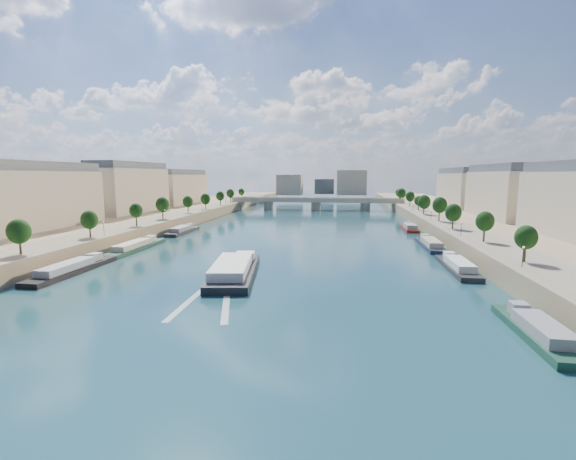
% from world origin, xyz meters
% --- Properties ---
extents(ground, '(700.00, 700.00, 0.00)m').
position_xyz_m(ground, '(0.00, 100.00, 0.00)').
color(ground, '#0B2333').
rests_on(ground, ground).
extents(quay_left, '(44.00, 520.00, 5.00)m').
position_xyz_m(quay_left, '(-72.00, 100.00, 2.50)').
color(quay_left, '#9E8460').
rests_on(quay_left, ground).
extents(quay_right, '(44.00, 520.00, 5.00)m').
position_xyz_m(quay_right, '(72.00, 100.00, 2.50)').
color(quay_right, '#9E8460').
rests_on(quay_right, ground).
extents(pave_left, '(14.00, 520.00, 0.10)m').
position_xyz_m(pave_left, '(-57.00, 100.00, 5.05)').
color(pave_left, gray).
rests_on(pave_left, quay_left).
extents(pave_right, '(14.00, 520.00, 0.10)m').
position_xyz_m(pave_right, '(57.00, 100.00, 5.05)').
color(pave_right, gray).
rests_on(pave_right, quay_right).
extents(trees_left, '(4.80, 268.80, 8.26)m').
position_xyz_m(trees_left, '(-55.00, 102.00, 10.48)').
color(trees_left, '#382B1E').
rests_on(trees_left, ground).
extents(trees_right, '(4.80, 268.80, 8.26)m').
position_xyz_m(trees_right, '(55.00, 110.00, 10.48)').
color(trees_right, '#382B1E').
rests_on(trees_right, ground).
extents(lamps_left, '(0.36, 200.36, 4.28)m').
position_xyz_m(lamps_left, '(-52.50, 90.00, 7.78)').
color(lamps_left, black).
rests_on(lamps_left, ground).
extents(lamps_right, '(0.36, 200.36, 4.28)m').
position_xyz_m(lamps_right, '(52.50, 105.00, 7.78)').
color(lamps_right, black).
rests_on(lamps_right, ground).
extents(buildings_left, '(16.00, 226.00, 23.20)m').
position_xyz_m(buildings_left, '(-85.00, 112.00, 16.45)').
color(buildings_left, '#C5B597').
rests_on(buildings_left, ground).
extents(buildings_right, '(16.00, 226.00, 23.20)m').
position_xyz_m(buildings_right, '(85.00, 112.00, 16.45)').
color(buildings_right, '#C5B597').
rests_on(buildings_right, ground).
extents(skyline, '(79.00, 42.00, 22.00)m').
position_xyz_m(skyline, '(3.19, 319.52, 14.66)').
color(skyline, '#C5B597').
rests_on(skyline, ground).
extents(bridge, '(112.00, 12.00, 8.15)m').
position_xyz_m(bridge, '(0.00, 220.36, 5.08)').
color(bridge, '#C1B79E').
rests_on(bridge, ground).
extents(tour_barge, '(13.67, 32.80, 4.32)m').
position_xyz_m(tour_barge, '(-6.85, 49.73, 1.28)').
color(tour_barge, black).
rests_on(tour_barge, ground).
extents(wake, '(11.38, 26.02, 0.04)m').
position_xyz_m(wake, '(-6.85, 33.23, 0.02)').
color(wake, silver).
rests_on(wake, ground).
extents(moored_barges_left, '(5.00, 156.81, 3.60)m').
position_xyz_m(moored_barges_left, '(-45.50, 45.01, 0.84)').
color(moored_barges_left, '#1B1F3C').
rests_on(moored_barges_left, ground).
extents(moored_barges_right, '(5.00, 163.21, 3.60)m').
position_xyz_m(moored_barges_right, '(45.50, 55.70, 0.84)').
color(moored_barges_right, black).
rests_on(moored_barges_right, ground).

